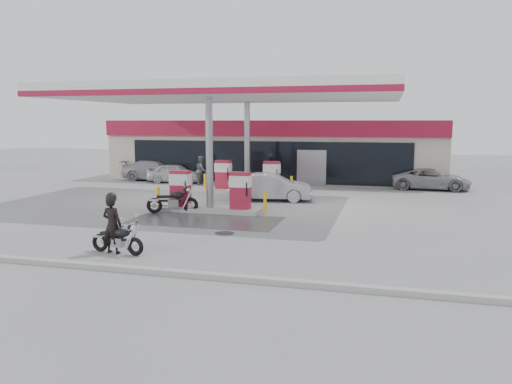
# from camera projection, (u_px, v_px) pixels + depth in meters

# --- Properties ---
(ground) EXTENTS (90.00, 90.00, 0.00)m
(ground) POSITION_uv_depth(u_px,v_px,m) (193.00, 220.00, 20.14)
(ground) COLOR gray
(ground) RESTS_ON ground
(wet_patch) EXTENTS (6.00, 3.00, 0.00)m
(wet_patch) POSITION_uv_depth(u_px,v_px,m) (205.00, 220.00, 20.02)
(wet_patch) COLOR #4C4C4F
(wet_patch) RESTS_ON ground
(drain_cover) EXTENTS (0.70, 0.70, 0.01)m
(drain_cover) POSITION_uv_depth(u_px,v_px,m) (225.00, 233.00, 17.72)
(drain_cover) COLOR #38383A
(drain_cover) RESTS_ON ground
(kerb) EXTENTS (28.00, 0.25, 0.15)m
(kerb) POSITION_uv_depth(u_px,v_px,m) (95.00, 266.00, 13.43)
(kerb) COLOR gray
(kerb) RESTS_ON ground
(store_building) EXTENTS (22.00, 8.22, 4.00)m
(store_building) POSITION_uv_depth(u_px,v_px,m) (278.00, 149.00, 35.11)
(store_building) COLOR beige
(store_building) RESTS_ON ground
(canopy) EXTENTS (16.00, 10.02, 5.51)m
(canopy) POSITION_uv_depth(u_px,v_px,m) (230.00, 94.00, 24.18)
(canopy) COLOR silver
(canopy) RESTS_ON ground
(pump_island_near) EXTENTS (5.14, 1.30, 1.78)m
(pump_island_near) POSITION_uv_depth(u_px,v_px,m) (210.00, 195.00, 21.96)
(pump_island_near) COLOR #9E9E99
(pump_island_near) RESTS_ON ground
(pump_island_far) EXTENTS (5.14, 1.30, 1.78)m
(pump_island_far) POSITION_uv_depth(u_px,v_px,m) (247.00, 180.00, 27.70)
(pump_island_far) COLOR #9E9E99
(pump_island_far) RESTS_ON ground
(main_motorcycle) EXTENTS (1.84, 0.71, 0.95)m
(main_motorcycle) POSITION_uv_depth(u_px,v_px,m) (118.00, 240.00, 14.95)
(main_motorcycle) COLOR black
(main_motorcycle) RESTS_ON ground
(biker_main) EXTENTS (0.68, 0.49, 1.75)m
(biker_main) POSITION_uv_depth(u_px,v_px,m) (112.00, 225.00, 14.95)
(biker_main) COLOR black
(biker_main) RESTS_ON ground
(parked_motorcycle) EXTENTS (2.15, 1.04, 1.14)m
(parked_motorcycle) POSITION_uv_depth(u_px,v_px,m) (173.00, 201.00, 21.60)
(parked_motorcycle) COLOR black
(parked_motorcycle) RESTS_ON ground
(sedan_white) EXTENTS (3.77, 1.79, 1.24)m
(sedan_white) POSITION_uv_depth(u_px,v_px,m) (175.00, 173.00, 32.23)
(sedan_white) COLOR silver
(sedan_white) RESTS_ON ground
(attendant) EXTENTS (0.86, 1.01, 1.79)m
(attendant) POSITION_uv_depth(u_px,v_px,m) (201.00, 170.00, 31.31)
(attendant) COLOR #595A5E
(attendant) RESTS_ON ground
(hatchback_silver) EXTENTS (4.33, 2.07, 1.37)m
(hatchback_silver) POSITION_uv_depth(u_px,v_px,m) (271.00, 187.00, 24.92)
(hatchback_silver) COLOR #97989E
(hatchback_silver) RESTS_ON ground
(parked_car_left) EXTENTS (4.70, 2.02, 1.35)m
(parked_car_left) POSITION_uv_depth(u_px,v_px,m) (156.00, 170.00, 33.43)
(parked_car_left) COLOR #9C9DA3
(parked_car_left) RESTS_ON ground
(parked_car_right) EXTENTS (4.47, 2.15, 1.23)m
(parked_car_right) POSITION_uv_depth(u_px,v_px,m) (431.00, 179.00, 29.00)
(parked_car_right) COLOR #929399
(parked_car_right) RESTS_ON ground
(biker_walking) EXTENTS (1.14, 0.56, 1.89)m
(biker_walking) POSITION_uv_depth(u_px,v_px,m) (271.00, 171.00, 30.37)
(biker_walking) COLOR black
(biker_walking) RESTS_ON ground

